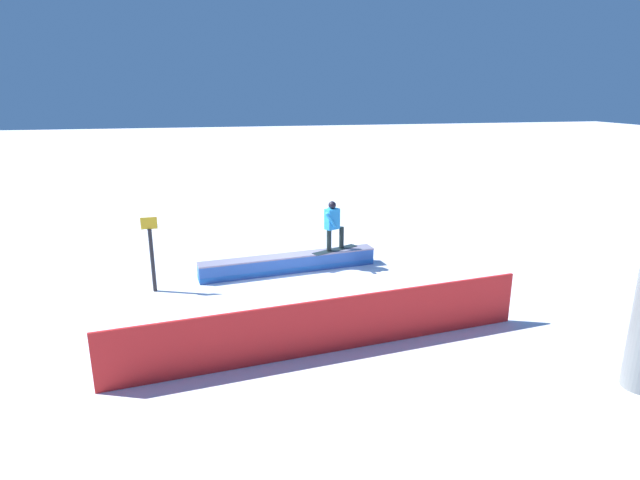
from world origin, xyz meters
TOP-DOWN VIEW (x-y plane):
  - ground_plane at (0.00, 0.00)m, footprint 120.00×120.00m
  - grind_box at (0.00, 0.00)m, footprint 5.13×1.13m
  - snowboarder at (-1.32, -0.14)m, footprint 1.49×0.90m
  - safety_fence at (0.00, 4.85)m, footprint 8.56×1.12m
  - trail_marker at (3.63, 0.71)m, footprint 0.40×0.10m

SIDE VIEW (x-z plane):
  - ground_plane at x=0.00m, z-range 0.00..0.00m
  - grind_box at x=0.00m, z-range -0.02..0.48m
  - safety_fence at x=0.00m, z-range 0.00..1.13m
  - trail_marker at x=3.63m, z-range 0.07..2.04m
  - snowboarder at x=-1.32m, z-range 0.57..2.04m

